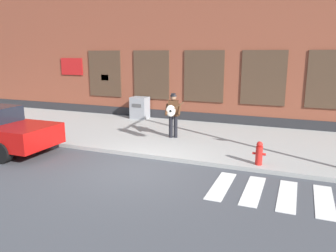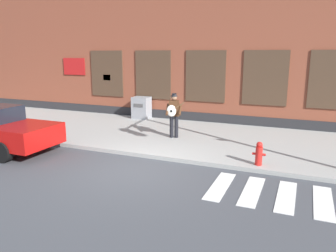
% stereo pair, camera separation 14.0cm
% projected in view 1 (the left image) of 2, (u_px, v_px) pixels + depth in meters
% --- Properties ---
extents(ground_plane, '(160.00, 160.00, 0.00)m').
position_uv_depth(ground_plane, '(137.00, 170.00, 9.50)').
color(ground_plane, '#424449').
extents(sidewalk, '(28.00, 5.74, 0.13)m').
position_uv_depth(sidewalk, '(183.00, 136.00, 13.06)').
color(sidewalk, '#9E9E99').
rests_on(sidewalk, ground).
extents(building_backdrop, '(28.00, 4.06, 7.71)m').
position_uv_depth(building_backdrop, '(215.00, 43.00, 16.64)').
color(building_backdrop, brown).
rests_on(building_backdrop, ground).
extents(crosswalk, '(5.20, 1.90, 0.01)m').
position_uv_depth(crosswalk, '(324.00, 201.00, 7.49)').
color(crosswalk, silver).
rests_on(crosswalk, ground).
extents(busker, '(0.77, 0.64, 1.71)m').
position_uv_depth(busker, '(173.00, 113.00, 12.43)').
color(busker, black).
rests_on(busker, sidewalk).
extents(utility_box, '(0.83, 0.69, 1.07)m').
position_uv_depth(utility_box, '(140.00, 108.00, 16.27)').
color(utility_box, gray).
rests_on(utility_box, sidewalk).
extents(fire_hydrant, '(0.38, 0.20, 0.70)m').
position_uv_depth(fire_hydrant, '(259.00, 153.00, 9.50)').
color(fire_hydrant, red).
rests_on(fire_hydrant, sidewalk).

